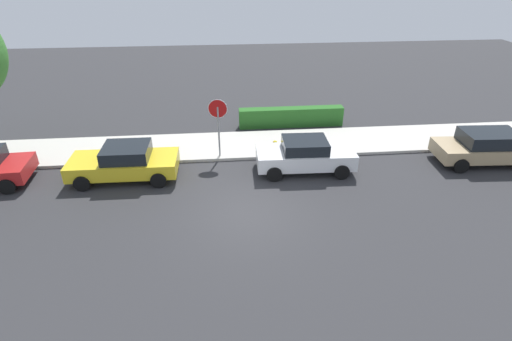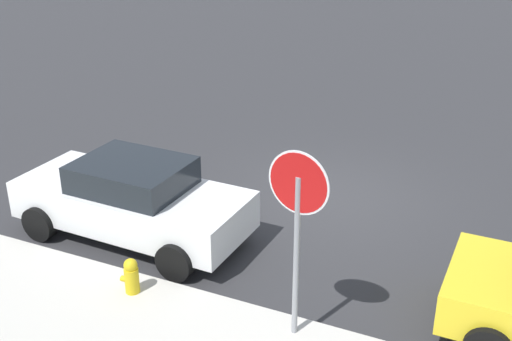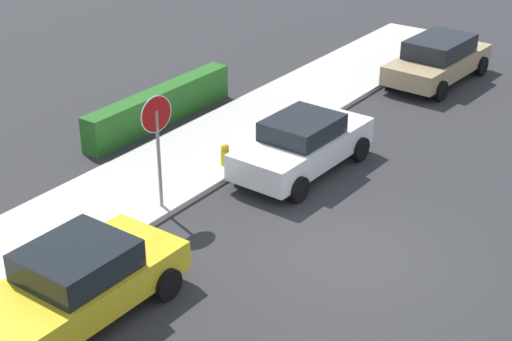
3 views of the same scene
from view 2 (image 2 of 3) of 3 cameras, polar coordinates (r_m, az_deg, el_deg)
The scene contains 4 objects.
ground_plane at distance 13.09m, azimuth 6.69°, elevation -2.38°, with size 60.00×60.00×0.00m, color #2D2D30.
stop_sign at distance 8.16m, azimuth 3.72°, elevation -3.85°, with size 0.85×0.14×2.84m.
parked_car_white at distance 11.49m, azimuth -10.90°, elevation -2.50°, with size 4.23×2.03×1.46m.
fire_hydrant at distance 9.97m, azimuth -10.99°, elevation -9.48°, with size 0.30×0.22×0.72m.
Camera 2 is at (-3.48, 11.22, 5.79)m, focal length 45.00 mm.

